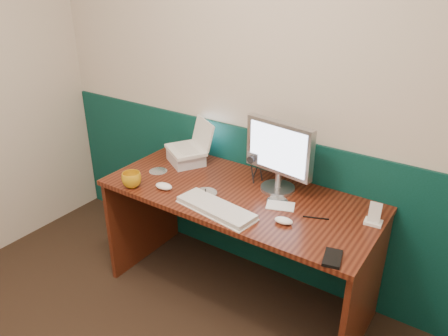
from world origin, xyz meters
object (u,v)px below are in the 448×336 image
Objects in this scene: desk at (238,247)px; mug at (132,180)px; laptop at (185,136)px; camcorder at (257,165)px; keyboard at (216,209)px; monitor at (280,156)px.

mug is (-0.57, -0.28, 0.42)m from desk.
desk is 0.78m from laptop.
laptop reaches higher than camcorder.
mug is at bearing -153.34° from desk.
mug is (-0.57, -0.05, 0.03)m from keyboard.
laptop is 0.53m from camcorder.
laptop is at bearing 151.08° from keyboard.
laptop is 0.59× the size of keyboard.
monitor reaches higher than laptop.
camcorder reaches higher than mug.
camcorder is at bearing 98.23° from keyboard.
camcorder is (-0.16, 0.02, -0.10)m from monitor.
laptop is 0.63× the size of monitor.
mug is at bearing -65.83° from laptop.
monitor is 0.93× the size of keyboard.
desk is 3.52× the size of keyboard.
laptop reaches higher than mug.
monitor reaches higher than camcorder.
monitor is 0.47m from keyboard.
keyboard is at bearing -6.17° from laptop.
laptop is at bearing -176.45° from camcorder.
monitor reaches higher than mug.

